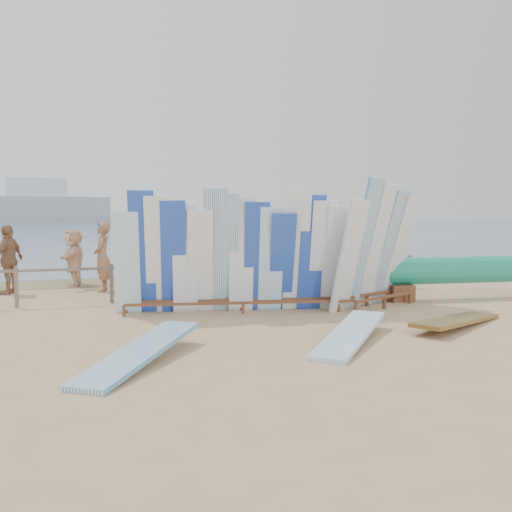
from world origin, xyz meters
name	(u,v)px	position (x,y,z in m)	size (l,w,h in m)	color
ground	(233,321)	(0.00, 0.00, 0.00)	(160.00, 160.00, 0.00)	tan
ocean	(81,224)	(0.00, 128.00, 0.00)	(320.00, 240.00, 0.02)	#45617C
wet_sand_strip	(167,279)	(0.00, 7.20, 0.00)	(40.00, 2.60, 0.01)	olive
distant_ship	(38,205)	(-12.00, 180.00, 5.31)	(45.00, 8.00, 14.00)	#999EA3
fence	(197,272)	(0.00, 3.00, 0.63)	(12.08, 0.08, 0.90)	#766559
main_surfboard_rack	(241,258)	(0.44, 0.86, 1.13)	(5.09, 1.65, 2.54)	brown
side_surfboard_rack	(376,250)	(3.38, 0.47, 1.25)	(2.47, 1.60, 2.77)	brown
outrigger_canoe	(473,271)	(6.33, 0.88, 0.65)	(7.13, 1.53, 1.01)	brown
vendor_table	(371,286)	(3.73, 1.23, 0.37)	(0.86, 0.63, 1.11)	brown
flat_board_c	(457,326)	(3.70, -1.75, 0.00)	(0.56, 2.70, 0.07)	brown
flat_board_b	(350,342)	(1.27, -2.22, 0.00)	(0.56, 2.70, 0.07)	#91C9E8
flat_board_e	(140,363)	(-2.02, -2.37, 0.00)	(0.56, 2.70, 0.07)	white
beach_chair_left	(237,282)	(1.20, 3.64, 0.27)	(0.65, 0.67, 0.91)	red
beach_chair_right	(190,282)	(0.03, 4.01, 0.28)	(0.73, 0.75, 0.96)	red
stroller	(267,276)	(2.05, 3.68, 0.41)	(0.71, 0.86, 1.02)	red
beachgoer_extra_0	(378,250)	(6.51, 5.47, 0.89)	(1.15, 0.47, 1.77)	tan
beachgoer_11	(73,258)	(-2.80, 6.15, 0.82)	(1.51, 0.49, 1.63)	beige
beachgoer_3	(75,257)	(-2.73, 6.79, 0.80)	(1.03, 0.43, 1.60)	tan
beachgoer_1	(102,257)	(-2.08, 4.97, 0.92)	(0.67, 0.37, 1.84)	#8C6042
beachgoer_9	(299,250)	(4.31, 6.79, 0.86)	(1.11, 0.46, 1.72)	tan
beachgoer_8	(358,257)	(4.78, 3.70, 0.84)	(0.82, 0.39, 1.69)	beige
beachgoer_5	(239,253)	(2.34, 7.05, 0.77)	(1.44, 0.46, 1.55)	beige
beachgoer_extra_1	(9,259)	(-4.35, 5.27, 0.89)	(1.04, 0.45, 1.77)	#8C6042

